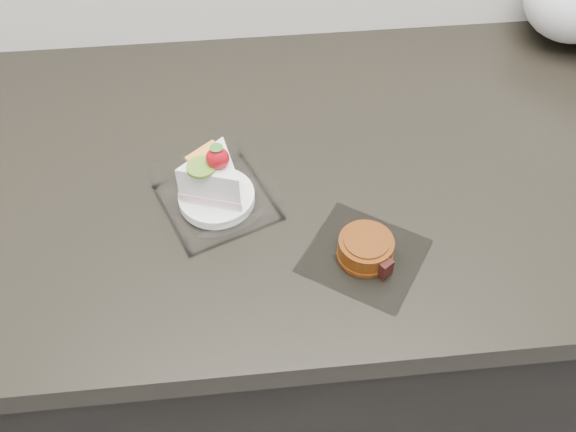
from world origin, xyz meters
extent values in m
cube|color=black|center=(0.00, 1.69, 0.43)|extent=(2.00, 0.60, 0.86)
cube|color=black|center=(0.00, 1.69, 0.88)|extent=(2.04, 0.64, 0.04)
cube|color=white|center=(-0.16, 1.62, 0.90)|extent=(0.18, 0.18, 0.00)
cylinder|color=white|center=(-0.16, 1.62, 0.91)|extent=(0.10, 0.10, 0.01)
ellipsoid|color=red|center=(-0.15, 1.62, 0.99)|extent=(0.03, 0.03, 0.03)
cone|color=#2D7223|center=(-0.15, 1.62, 1.00)|extent=(0.02, 0.02, 0.01)
cylinder|color=olive|center=(-0.17, 1.61, 0.98)|extent=(0.04, 0.04, 0.00)
cube|color=orange|center=(-0.17, 1.64, 0.98)|extent=(0.05, 0.04, 0.00)
cube|color=white|center=(0.02, 1.52, 0.90)|extent=(0.19, 0.18, 0.00)
cylinder|color=#6D360D|center=(0.02, 1.52, 0.92)|extent=(0.09, 0.09, 0.03)
cylinder|color=#6D360D|center=(0.02, 1.52, 0.90)|extent=(0.09, 0.09, 0.01)
cylinder|color=#6D360D|center=(0.02, 1.52, 0.93)|extent=(0.07, 0.07, 0.00)
cube|color=black|center=(0.04, 1.49, 0.91)|extent=(0.03, 0.03, 0.02)
camera|label=1|loc=(-0.12, 1.05, 1.55)|focal=40.00mm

